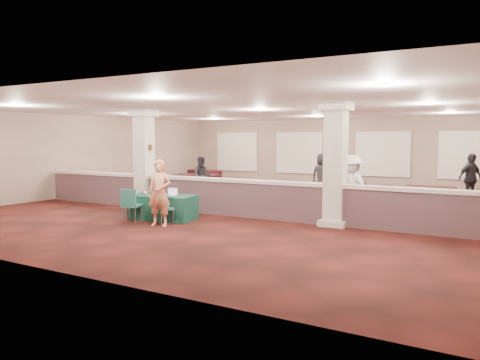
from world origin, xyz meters
The scene contains 32 objects.
ground centered at (0.00, 0.00, 0.00)m, with size 16.00×16.00×0.00m, color #471511.
wall_back centered at (0.00, 8.00, 1.60)m, with size 16.00×0.04×3.20m, color #806B58.
wall_front centered at (0.00, -8.00, 1.60)m, with size 16.00×0.04×3.20m, color #806B58.
wall_left centered at (-8.00, 0.00, 1.60)m, with size 0.04×16.00×3.20m, color #806B58.
ceiling centered at (0.00, 0.00, 3.20)m, with size 16.00×16.00×0.02m, color white.
partition_wall centered at (0.00, -1.50, 0.57)m, with size 15.60×0.28×1.10m.
column_left centered at (-3.50, -1.50, 1.64)m, with size 0.72×0.72×3.20m.
column_right centered at (3.00, -1.50, 1.64)m, with size 0.72×0.72×3.20m.
sconce_left centered at (-3.78, -1.50, 2.00)m, with size 0.12×0.12×0.18m.
sconce_right centered at (-3.22, -1.50, 2.00)m, with size 0.12×0.12×0.18m.
near_table centered at (-1.50, -3.00, 0.35)m, with size 1.80×0.90×0.69m, color #0D3227.
conf_chair_main centered at (-1.01, -3.68, 0.51)m, with size 0.55×0.55×0.86m.
conf_chair_side centered at (-1.93, -3.84, 0.55)m, with size 0.57×0.58×0.93m.
woman centered at (-0.94, -3.82, 0.87)m, with size 0.63×0.42×1.74m, color tan.
far_table_front_left centered at (-4.64, 3.00, 0.38)m, with size 1.89×0.94×0.77m, color black.
far_table_front_center centered at (1.77, 0.30, 0.39)m, with size 1.91×0.95×0.77m, color black.
far_table_front_right centered at (3.83, 3.00, 0.33)m, with size 1.63×0.82×0.66m, color black.
far_table_back_left centered at (-6.50, 6.37, 0.35)m, with size 1.73×0.87×0.70m, color black.
far_table_back_center centered at (1.64, 3.20, 0.35)m, with size 1.74×0.87×0.71m, color black.
far_table_back_right centered at (4.61, 3.78, 0.33)m, with size 1.60×0.80×0.65m, color black.
attendee_a centered at (-3.71, 2.14, 0.79)m, with size 0.75×0.42×1.57m, color black.
attendee_b centered at (3.00, 0.00, 0.90)m, with size 1.16×0.53×1.81m, color beige.
attendee_c centered at (5.74, 4.99, 0.88)m, with size 1.04×0.50×1.77m, color black.
attendee_d centered at (0.65, 3.98, 0.87)m, with size 0.86×0.46×1.74m, color black.
laptop_base centered at (-1.21, -3.00, 0.70)m, with size 0.31×0.22×0.02m, color silver.
laptop_screen centered at (-1.23, -2.89, 0.81)m, with size 0.31×0.01×0.21m, color silver.
screen_glow centered at (-1.23, -2.90, 0.80)m, with size 0.28×0.00×0.18m, color silver.
knitting centered at (-1.42, -3.23, 0.71)m, with size 0.38×0.28×0.03m, color #CA6720.
yarn_cream centered at (-2.00, -3.18, 0.74)m, with size 0.10×0.10×0.10m, color beige.
yarn_red centered at (-2.16, -3.06, 0.74)m, with size 0.09×0.09×0.09m, color maroon.
yarn_grey centered at (-1.94, -2.96, 0.74)m, with size 0.10×0.10×0.10m, color #515156.
scissors centered at (-0.85, -3.16, 0.70)m, with size 0.11×0.03×0.01m, color #B41317.
Camera 1 is at (6.90, -13.22, 2.26)m, focal length 35.00 mm.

